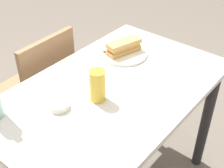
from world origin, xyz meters
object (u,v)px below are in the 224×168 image
object	(u,v)px
dining_table	(112,109)
baguette_sandwich_near	(124,47)
plate_near	(124,53)
knife_near	(116,48)
chair_far	(42,89)
olive_bowl	(59,105)
beer_glass	(98,86)

from	to	relation	value
dining_table	baguette_sandwich_near	bearing A→B (deg)	27.37
plate_near	knife_near	size ratio (longest dim) A/B	1.45
dining_table	chair_far	world-z (taller)	chair_far
dining_table	olive_bowl	distance (m)	0.31
beer_glass	olive_bowl	xyz separation A→B (m)	(-0.15, 0.09, -0.06)
beer_glass	dining_table	bearing A→B (deg)	3.34
baguette_sandwich_near	olive_bowl	world-z (taller)	baguette_sandwich_near
chair_far	olive_bowl	world-z (taller)	chair_far
baguette_sandwich_near	knife_near	size ratio (longest dim) A/B	1.15
beer_glass	plate_near	bearing A→B (deg)	21.25
chair_far	knife_near	distance (m)	0.53
chair_far	plate_near	size ratio (longest dim) A/B	3.45
dining_table	chair_far	bearing A→B (deg)	89.75
knife_near	olive_bowl	distance (m)	0.54
dining_table	olive_bowl	world-z (taller)	olive_bowl
dining_table	olive_bowl	xyz separation A→B (m)	(-0.26, 0.08, 0.15)
baguette_sandwich_near	olive_bowl	distance (m)	0.53
plate_near	baguette_sandwich_near	world-z (taller)	baguette_sandwich_near
dining_table	plate_near	size ratio (longest dim) A/B	4.57
knife_near	plate_near	bearing A→B (deg)	-94.19
dining_table	knife_near	world-z (taller)	knife_near
baguette_sandwich_near	beer_glass	world-z (taller)	beer_glass
plate_near	baguette_sandwich_near	bearing A→B (deg)	0.00
baguette_sandwich_near	knife_near	bearing A→B (deg)	85.81
plate_near	beer_glass	world-z (taller)	beer_glass
knife_near	dining_table	bearing A→B (deg)	-144.17
chair_far	beer_glass	world-z (taller)	beer_glass
plate_near	knife_near	xyz separation A→B (m)	(0.00, 0.06, 0.01)
plate_near	baguette_sandwich_near	distance (m)	0.04
baguette_sandwich_near	olive_bowl	size ratio (longest dim) A/B	2.32
chair_far	knife_near	world-z (taller)	chair_far
dining_table	beer_glass	xyz separation A→B (m)	(-0.11, -0.01, 0.21)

